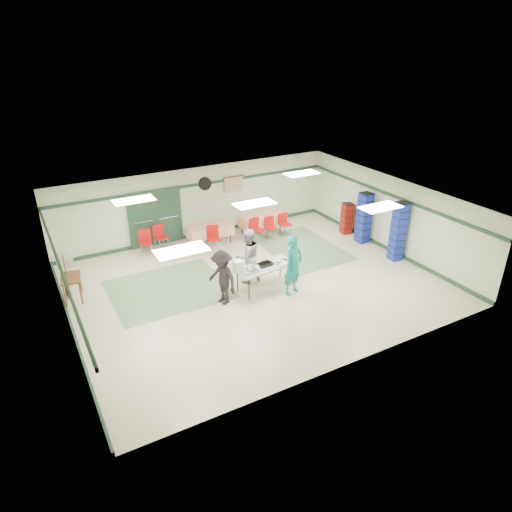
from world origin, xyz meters
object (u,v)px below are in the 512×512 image
chair_d (213,235)px  serving_table (266,267)px  chair_c (284,222)px  printer_table (71,280)px  volunteer_teal (293,265)px  crate_stack_blue_b (398,232)px  broom (66,275)px  crate_stack_blue_a (364,218)px  crate_stack_red (347,218)px  dining_table_a (261,220)px  chair_a (270,225)px  chair_b (255,227)px  chair_loose_b (145,240)px  volunteer_dark (222,278)px  dining_table_b (210,230)px  volunteer_grey (248,256)px  chair_loose_a (160,235)px  office_printer (65,260)px

chair_d → serving_table: bearing=-68.4°
chair_c → printer_table: chair_c is taller
volunteer_teal → crate_stack_blue_b: crate_stack_blue_b is taller
volunteer_teal → broom: volunteer_teal is taller
crate_stack_blue_a → crate_stack_red: (0.00, 0.95, -0.35)m
crate_stack_blue_b → printer_table: 10.63m
dining_table_a → chair_a: (0.07, -0.57, -0.05)m
volunteer_teal → crate_stack_blue_a: size_ratio=0.98×
chair_b → chair_c: chair_b is taller
broom → chair_loose_b: bearing=31.2°
volunteer_dark → dining_table_b: volunteer_dark is taller
serving_table → printer_table: bearing=151.5°
chair_loose_b → volunteer_dark: bearing=-64.8°
chair_a → printer_table: (-7.43, -1.14, 0.11)m
volunteer_grey → crate_stack_red: 5.49m
chair_d → chair_loose_b: (-2.25, 0.85, -0.01)m
volunteer_grey → crate_stack_blue_b: size_ratio=0.85×
chair_loose_a → volunteer_teal: bearing=-75.3°
broom → crate_stack_blue_a: bearing=-6.3°
serving_table → chair_d: (-0.28, 3.29, -0.14)m
crate_stack_blue_a → chair_b: bearing=150.1°
volunteer_grey → office_printer: bearing=-31.5°
chair_c → chair_loose_b: bearing=169.3°
serving_table → crate_stack_blue_b: size_ratio=0.95×
chair_a → crate_stack_red: 3.06m
serving_table → office_printer: 6.12m
chair_loose_a → printer_table: (-3.39, -2.20, 0.07)m
volunteer_grey → office_printer: 5.58m
chair_d → office_printer: size_ratio=2.07×
volunteer_teal → crate_stack_blue_a: (4.40, 1.94, 0.02)m
chair_d → dining_table_b: bearing=94.9°
chair_d → broom: size_ratio=0.68×
volunteer_teal → printer_table: (-5.90, 2.81, -0.31)m
broom → dining_table_b: bearing=15.4°
chair_loose_a → office_printer: (-3.39, -1.35, 0.36)m
volunteer_teal → chair_b: volunteer_teal is taller
volunteer_teal → broom: bearing=134.4°
volunteer_dark → chair_b: (2.99, 3.46, -0.27)m
chair_c → crate_stack_blue_b: (2.23, -3.75, 0.51)m
chair_a → chair_b: bearing=-175.3°
volunteer_dark → chair_a: volunteer_dark is taller
chair_b → chair_loose_b: (-4.00, 0.85, 0.01)m
chair_d → office_printer: bearing=-159.9°
chair_c → office_printer: office_printer is taller
chair_a → chair_d: size_ratio=0.91×
dining_table_b → chair_c: (2.91, -0.57, -0.04)m
dining_table_b → crate_stack_blue_b: bearing=-38.3°
crate_stack_blue_a → printer_table: bearing=175.2°
volunteer_teal → crate_stack_red: bearing=14.7°
serving_table → chair_d: size_ratio=2.11×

